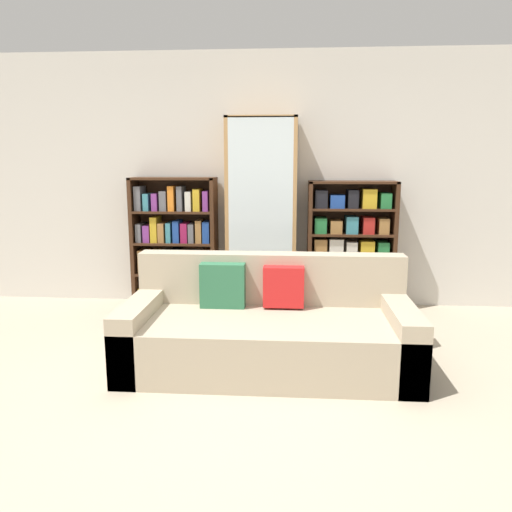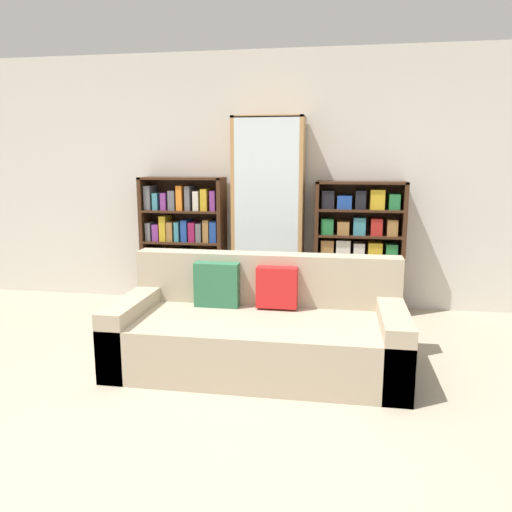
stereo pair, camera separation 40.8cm
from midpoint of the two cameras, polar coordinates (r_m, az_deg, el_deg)
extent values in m
plane|color=tan|center=(3.33, -5.14, -17.25)|extent=(16.00, 16.00, 0.00)
cube|color=beige|center=(5.45, -1.08, 8.56)|extent=(6.85, 0.06, 2.70)
cube|color=tan|center=(3.86, -1.65, -9.88)|extent=(2.17, 1.00, 0.40)
cube|color=tan|center=(4.12, -1.12, -2.58)|extent=(2.17, 0.20, 0.42)
cube|color=tan|center=(4.06, -15.81, -8.36)|extent=(0.20, 1.00, 0.52)
cube|color=tan|center=(3.87, 13.22, -9.17)|extent=(0.20, 1.00, 0.52)
cube|color=#2D6B47|center=(4.03, -6.73, -3.40)|extent=(0.36, 0.12, 0.36)
cube|color=red|center=(3.97, 0.24, -3.56)|extent=(0.32, 0.12, 0.32)
cube|color=#3D2314|center=(5.62, -15.62, 1.52)|extent=(0.04, 0.32, 1.39)
cube|color=#3D2314|center=(5.39, -6.93, 1.46)|extent=(0.04, 0.32, 1.39)
cube|color=#3D2314|center=(5.42, -11.64, 8.66)|extent=(0.90, 0.32, 0.02)
cube|color=#3D2314|center=(5.63, -11.11, -5.39)|extent=(0.90, 0.32, 0.02)
cube|color=#3D2314|center=(5.63, -10.95, 1.75)|extent=(0.90, 0.01, 1.39)
cube|color=#3D2314|center=(5.55, -11.24, -1.93)|extent=(0.82, 0.32, 0.02)
cube|color=#3D2314|center=(5.48, -11.37, 1.50)|extent=(0.82, 0.32, 0.02)
cube|color=#3D2314|center=(5.44, -11.50, 5.00)|extent=(0.82, 0.32, 0.02)
cube|color=gold|center=(5.70, -14.73, -4.28)|extent=(0.06, 0.24, 0.18)
cube|color=olive|center=(5.68, -13.92, -4.32)|extent=(0.06, 0.24, 0.18)
cube|color=beige|center=(5.64, -13.16, -3.96)|extent=(0.05, 0.24, 0.26)
cube|color=#8E1947|center=(5.63, -12.36, -4.21)|extent=(0.06, 0.24, 0.21)
cube|color=#8E1947|center=(5.60, -11.57, -4.13)|extent=(0.06, 0.24, 0.23)
cube|color=#1E4293|center=(5.58, -10.82, -4.30)|extent=(0.07, 0.24, 0.21)
cube|color=#8E1947|center=(5.57, -10.00, -4.39)|extent=(0.06, 0.24, 0.19)
cube|color=#1E4293|center=(5.54, -9.19, -4.30)|extent=(0.06, 0.24, 0.22)
cube|color=gold|center=(5.53, -8.37, -4.42)|extent=(0.07, 0.24, 0.20)
cube|color=beige|center=(5.51, -7.52, -4.33)|extent=(0.07, 0.24, 0.22)
cube|color=olive|center=(5.61, -14.71, -0.51)|extent=(0.08, 0.24, 0.25)
cube|color=gold|center=(5.58, -13.59, -0.60)|extent=(0.07, 0.24, 0.24)
cube|color=beige|center=(5.55, -12.48, -0.74)|extent=(0.09, 0.24, 0.21)
cube|color=black|center=(5.51, -11.35, -0.51)|extent=(0.08, 0.24, 0.26)
cube|color=#5B5B60|center=(5.49, -10.16, -0.90)|extent=(0.09, 0.24, 0.19)
cube|color=gold|center=(5.46, -8.95, -0.85)|extent=(0.07, 0.24, 0.20)
cube|color=orange|center=(5.43, -7.82, -0.61)|extent=(0.07, 0.24, 0.25)
cube|color=#5B5B60|center=(5.57, -15.05, 2.62)|extent=(0.06, 0.24, 0.20)
cube|color=#7A3384|center=(5.54, -14.24, 2.54)|extent=(0.07, 0.24, 0.18)
cube|color=gold|center=(5.51, -13.45, 3.01)|extent=(0.07, 0.24, 0.27)
cube|color=olive|center=(5.49, -12.66, 2.69)|extent=(0.07, 0.24, 0.21)
cube|color=teal|center=(5.47, -11.87, 2.70)|extent=(0.05, 0.24, 0.21)
cube|color=#1E4293|center=(5.45, -11.05, 2.81)|extent=(0.07, 0.24, 0.23)
cube|color=#8E1947|center=(5.43, -10.18, 2.68)|extent=(0.07, 0.24, 0.21)
cube|color=#5B5B60|center=(5.41, -9.40, 2.64)|extent=(0.06, 0.24, 0.20)
cube|color=olive|center=(5.39, -8.57, 2.83)|extent=(0.06, 0.24, 0.24)
cube|color=#1E4293|center=(5.37, -7.75, 2.77)|extent=(0.07, 0.24, 0.23)
cube|color=#5B5B60|center=(5.53, -15.19, 6.39)|extent=(0.07, 0.24, 0.26)
cube|color=teal|center=(5.50, -14.30, 6.01)|extent=(0.06, 0.24, 0.18)
cube|color=#7A3384|center=(5.47, -13.39, 6.04)|extent=(0.06, 0.24, 0.18)
cube|color=#5B5B60|center=(5.45, -12.49, 6.19)|extent=(0.07, 0.24, 0.21)
cube|color=orange|center=(5.42, -11.62, 6.48)|extent=(0.06, 0.24, 0.26)
cube|color=#5B5B60|center=(5.40, -10.69, 6.48)|extent=(0.06, 0.24, 0.26)
cube|color=beige|center=(5.38, -9.75, 6.22)|extent=(0.06, 0.24, 0.21)
cube|color=gold|center=(5.36, -8.84, 6.36)|extent=(0.07, 0.24, 0.23)
cube|color=#7A3384|center=(5.34, -7.84, 6.27)|extent=(0.06, 0.24, 0.21)
cube|color=#AD7F4C|center=(5.30, -5.34, 4.70)|extent=(0.04, 0.36, 2.01)
cube|color=#AD7F4C|center=(5.23, 2.20, 4.66)|extent=(0.04, 0.36, 2.01)
cube|color=#AD7F4C|center=(5.24, -1.65, 15.55)|extent=(0.73, 0.36, 0.02)
cube|color=#AD7F4C|center=(5.45, -1.54, -5.75)|extent=(0.73, 0.36, 0.02)
cube|color=#AD7F4C|center=(5.42, -1.41, 4.89)|extent=(0.73, 0.01, 2.01)
cube|color=silver|center=(5.08, -1.79, 4.48)|extent=(0.65, 0.01, 1.99)
cube|color=#AD7F4C|center=(5.36, -1.56, -2.27)|extent=(0.65, 0.32, 0.02)
cube|color=#AD7F4C|center=(5.29, -1.57, 1.17)|extent=(0.65, 0.32, 0.02)
cube|color=#AD7F4C|center=(5.25, -1.59, 4.69)|extent=(0.65, 0.32, 0.02)
cube|color=#AD7F4C|center=(5.23, -1.61, 8.26)|extent=(0.65, 0.32, 0.02)
cube|color=#AD7F4C|center=(5.22, -1.63, 11.84)|extent=(0.65, 0.32, 0.02)
cylinder|color=silver|center=(5.44, -4.14, -5.23)|extent=(0.01, 0.01, 0.08)
cone|color=silver|center=(5.42, -4.15, -4.39)|extent=(0.09, 0.09, 0.09)
cylinder|color=silver|center=(5.44, -2.83, -5.23)|extent=(0.01, 0.01, 0.08)
cone|color=silver|center=(5.42, -2.84, -4.38)|extent=(0.09, 0.09, 0.09)
cylinder|color=silver|center=(5.43, -1.55, -5.26)|extent=(0.01, 0.01, 0.08)
cone|color=silver|center=(5.41, -1.55, -4.41)|extent=(0.09, 0.09, 0.09)
cylinder|color=silver|center=(5.40, -0.26, -5.33)|extent=(0.01, 0.01, 0.08)
cone|color=silver|center=(5.38, -0.26, -4.48)|extent=(0.09, 0.09, 0.09)
cylinder|color=silver|center=(5.42, 1.05, -5.29)|extent=(0.01, 0.01, 0.08)
cone|color=silver|center=(5.40, 1.06, -4.43)|extent=(0.09, 0.09, 0.09)
cylinder|color=silver|center=(5.37, -3.73, -1.67)|extent=(0.01, 0.01, 0.08)
cone|color=silver|center=(5.35, -3.74, -0.70)|extent=(0.09, 0.09, 0.10)
cylinder|color=silver|center=(5.33, -1.58, -1.75)|extent=(0.01, 0.01, 0.08)
cone|color=silver|center=(5.31, -1.58, -0.76)|extent=(0.09, 0.09, 0.10)
cylinder|color=silver|center=(5.35, 0.64, -1.71)|extent=(0.01, 0.01, 0.08)
cone|color=silver|center=(5.33, 0.64, -0.73)|extent=(0.09, 0.09, 0.10)
cylinder|color=silver|center=(5.32, -4.31, 1.69)|extent=(0.01, 0.01, 0.07)
cone|color=silver|center=(5.31, -4.33, 2.47)|extent=(0.07, 0.07, 0.08)
cylinder|color=silver|center=(5.32, -3.20, 1.70)|extent=(0.01, 0.01, 0.07)
cone|color=silver|center=(5.31, -3.21, 2.49)|extent=(0.07, 0.07, 0.08)
cylinder|color=silver|center=(5.28, -2.15, 1.63)|extent=(0.01, 0.01, 0.07)
cone|color=silver|center=(5.27, -2.15, 2.43)|extent=(0.07, 0.07, 0.08)
cylinder|color=silver|center=(5.27, -1.04, 1.63)|extent=(0.01, 0.01, 0.07)
cone|color=silver|center=(5.26, -1.04, 2.42)|extent=(0.07, 0.07, 0.08)
cylinder|color=silver|center=(5.27, 0.08, 1.64)|extent=(0.01, 0.01, 0.07)
cone|color=silver|center=(5.26, 0.08, 2.43)|extent=(0.07, 0.07, 0.08)
cylinder|color=silver|center=(5.27, 1.19, 1.63)|extent=(0.01, 0.01, 0.07)
cone|color=silver|center=(5.26, 1.19, 2.43)|extent=(0.07, 0.07, 0.08)
cylinder|color=silver|center=(5.28, -4.36, 5.24)|extent=(0.01, 0.01, 0.07)
cone|color=silver|center=(5.28, -4.37, 6.12)|extent=(0.07, 0.07, 0.09)
cylinder|color=silver|center=(5.28, -3.24, 5.25)|extent=(0.01, 0.01, 0.07)
cone|color=silver|center=(5.27, -3.25, 6.13)|extent=(0.07, 0.07, 0.09)
cylinder|color=silver|center=(5.27, -2.13, 5.24)|extent=(0.01, 0.01, 0.07)
cone|color=silver|center=(5.26, -2.14, 6.13)|extent=(0.07, 0.07, 0.09)
cylinder|color=silver|center=(5.24, -1.04, 5.22)|extent=(0.01, 0.01, 0.07)
cone|color=silver|center=(5.23, -1.04, 6.11)|extent=(0.07, 0.07, 0.09)
cylinder|color=silver|center=(5.24, 0.09, 5.22)|extent=(0.01, 0.01, 0.07)
cone|color=silver|center=(5.23, 0.09, 6.11)|extent=(0.07, 0.07, 0.09)
cylinder|color=silver|center=(5.23, 1.21, 5.21)|extent=(0.01, 0.01, 0.07)
cone|color=silver|center=(5.23, 1.21, 6.11)|extent=(0.07, 0.07, 0.09)
cylinder|color=silver|center=(5.26, -3.85, 8.81)|extent=(0.01, 0.01, 0.08)
cone|color=silver|center=(5.25, -3.86, 9.74)|extent=(0.09, 0.09, 0.09)
cylinder|color=silver|center=(5.20, -1.64, 8.80)|extent=(0.01, 0.01, 0.08)
cone|color=silver|center=(5.20, -1.64, 9.75)|extent=(0.09, 0.09, 0.09)
cylinder|color=silver|center=(5.19, 0.64, 8.80)|extent=(0.01, 0.01, 0.08)
cone|color=silver|center=(5.19, 0.64, 9.75)|extent=(0.09, 0.09, 0.09)
cylinder|color=silver|center=(5.26, -4.46, 12.43)|extent=(0.01, 0.01, 0.09)
cone|color=silver|center=(5.27, -4.47, 13.51)|extent=(0.07, 0.07, 0.11)
cylinder|color=silver|center=(5.24, -3.34, 12.45)|extent=(0.01, 0.01, 0.09)
cone|color=silver|center=(5.25, -3.35, 13.53)|extent=(0.07, 0.07, 0.11)
cylinder|color=silver|center=(5.22, -2.21, 12.46)|extent=(0.01, 0.01, 0.09)
cone|color=silver|center=(5.23, -2.22, 13.55)|extent=(0.07, 0.07, 0.11)
cylinder|color=silver|center=(5.22, -1.06, 12.47)|extent=(0.01, 0.01, 0.09)
cone|color=silver|center=(5.23, -1.06, 13.56)|extent=(0.07, 0.07, 0.11)
cylinder|color=silver|center=(5.22, 0.09, 12.47)|extent=(0.01, 0.01, 0.09)
cone|color=silver|center=(5.22, 0.09, 13.56)|extent=(0.07, 0.07, 0.11)
cylinder|color=silver|center=(5.21, 1.23, 12.47)|extent=(0.01, 0.01, 0.09)
cone|color=silver|center=(5.21, 1.24, 13.57)|extent=(0.07, 0.07, 0.11)
cube|color=#3D2314|center=(5.29, 3.93, 1.17)|extent=(0.04, 0.32, 1.36)
cube|color=#3D2314|center=(5.36, 13.26, 1.03)|extent=(0.04, 0.32, 1.36)
cube|color=#3D2314|center=(5.23, 8.83, 8.33)|extent=(0.91, 0.32, 0.02)
cube|color=#3D2314|center=(5.46, 8.42, -5.83)|extent=(0.91, 0.32, 0.02)
cube|color=#3D2314|center=(5.46, 8.50, 1.37)|extent=(0.91, 0.01, 1.36)
cube|color=#3D2314|center=(5.38, 8.50, -3.03)|extent=(0.83, 0.32, 0.02)
cube|color=#3D2314|center=(5.33, 8.58, -0.29)|extent=(0.83, 0.32, 0.02)
cube|color=#3D2314|center=(5.28, 8.66, 2.50)|extent=(0.83, 0.32, 0.02)
cube|color=#3D2314|center=(5.25, 8.74, 5.34)|extent=(0.83, 0.32, 0.02)
cube|color=beige|center=(5.40, 4.88, -4.67)|extent=(0.10, 0.24, 0.21)
cube|color=#7A3384|center=(5.41, 6.31, -4.94)|extent=(0.12, 0.24, 0.15)
cube|color=#8E1947|center=(5.41, 7.78, -4.76)|extent=(0.12, 0.24, 0.19)
cube|color=#1E4293|center=(5.42, 9.19, -4.79)|extent=(0.08, 0.24, 0.19)
cube|color=black|center=(5.44, 10.60, -5.02)|extent=(0.10, 0.24, 0.15)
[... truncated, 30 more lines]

